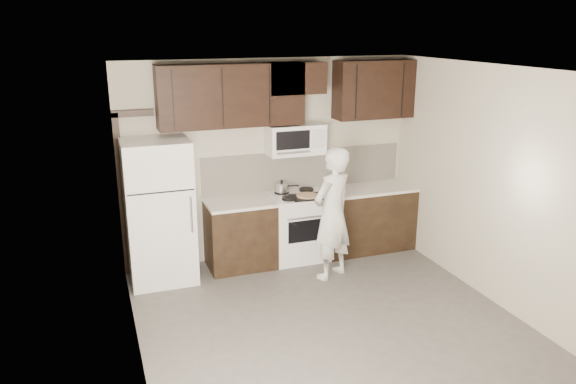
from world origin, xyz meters
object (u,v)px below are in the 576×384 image
stove (298,226)px  microwave (295,139)px  person (332,214)px  refrigerator (159,212)px

stove → microwave: bearing=90.1°
stove → microwave: size_ratio=1.24×
microwave → person: 1.16m
refrigerator → person: bearing=-17.8°
stove → microwave: 1.20m
stove → person: 0.83m
stove → microwave: (-0.00, 0.12, 1.19)m
microwave → refrigerator: (-1.85, -0.17, -0.75)m
microwave → person: microwave is taller
microwave → person: bearing=-77.0°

